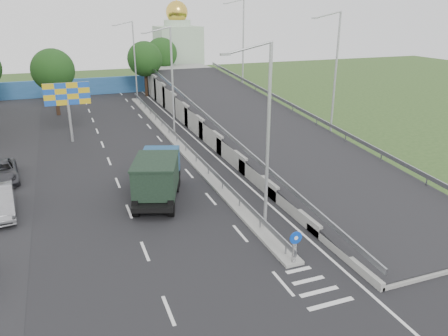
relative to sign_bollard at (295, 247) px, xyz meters
name	(u,v)px	position (x,y,z in m)	size (l,w,h in m)	color
ground	(318,291)	(0.00, -2.17, -1.03)	(160.00, 160.00, 0.00)	#2D4C1E
road_surface	(154,160)	(-3.00, 17.83, -1.03)	(26.00, 90.00, 0.04)	black
median	(177,142)	(0.00, 21.83, -0.93)	(1.00, 44.00, 0.20)	gray
overpass_ramp	(251,118)	(7.50, 21.83, 0.72)	(10.00, 50.00, 3.50)	gray
median_guardrail	(177,136)	(0.00, 21.83, -0.28)	(0.09, 44.00, 0.71)	gray
sign_bollard	(295,247)	(0.00, 0.00, 0.00)	(0.64, 0.23, 1.67)	black
lamp_post_near	(265,130)	(0.11, 3.83, 4.77)	(2.74, 0.18, 10.08)	#B2B5B7
lamp_post_mid	(170,77)	(0.11, 23.83, 4.77)	(2.74, 0.18, 10.08)	#B2B5B7
lamp_post_far	(133,56)	(0.11, 43.83, 4.77)	(2.74, 0.18, 10.08)	#B2B5B7
blue_wall	(100,86)	(-4.00, 49.83, 0.17)	(30.00, 0.50, 2.40)	#255589
church	(178,49)	(10.00, 57.83, 4.28)	(7.00, 7.00, 13.80)	#B2CCAD
billboard	(67,97)	(-9.00, 25.83, 3.15)	(4.00, 0.24, 5.50)	#B2B5B7
tree_left_mid	(53,70)	(-10.00, 37.83, 4.14)	(4.80, 4.80, 7.60)	black
tree_median_far	(145,59)	(2.00, 45.83, 4.14)	(4.80, 4.80, 7.60)	black
tree_ramp_far	(162,53)	(6.00, 52.83, 4.14)	(4.80, 4.80, 7.60)	black
dump_truck	(158,175)	(-4.32, 10.18, 0.60)	(4.48, 7.12, 2.95)	black
parked_car_c	(0,172)	(-14.28, 17.15, -0.33)	(2.33, 5.06, 1.40)	#35353A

